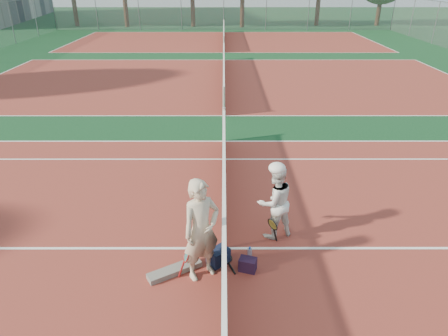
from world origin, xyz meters
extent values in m
plane|color=#0E361A|center=(0.00, 0.00, 0.00)|extent=(130.00, 130.00, 0.00)
cube|color=maroon|center=(0.00, 0.00, 0.00)|extent=(23.77, 10.97, 0.01)
cube|color=maroon|center=(0.00, 13.50, 0.00)|extent=(23.77, 10.97, 0.01)
cube|color=maroon|center=(0.00, 27.00, 0.00)|extent=(23.77, 10.97, 0.01)
imported|color=beige|center=(-0.38, -0.72, 0.92)|extent=(0.80, 0.74, 1.84)
imported|color=white|center=(0.99, 0.45, 0.77)|extent=(0.92, 0.84, 1.53)
cube|color=black|center=(-0.10, -0.43, 0.15)|extent=(0.45, 0.44, 0.30)
cube|color=black|center=(0.42, -0.62, 0.12)|extent=(0.35, 0.28, 0.24)
cube|color=#645F5A|center=(-0.87, -0.68, 0.05)|extent=(0.95, 0.70, 0.10)
cylinder|color=#A9BBD6|center=(0.46, -0.41, 0.15)|extent=(0.09, 0.09, 0.30)
cylinder|color=#382314|center=(-15.22, 37.55, 2.37)|extent=(0.44, 0.44, 4.74)
cylinder|color=#382314|center=(-9.83, 36.69, 2.06)|extent=(0.44, 0.44, 4.13)
cylinder|color=#382314|center=(-3.13, 37.01, 2.50)|extent=(0.44, 0.44, 5.00)
cylinder|color=#382314|center=(1.84, 36.42, 2.52)|extent=(0.44, 0.44, 5.04)
cylinder|color=#382314|center=(16.01, 37.91, 2.22)|extent=(0.44, 0.44, 4.44)
camera|label=1|loc=(-0.01, -6.20, 4.71)|focal=32.00mm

